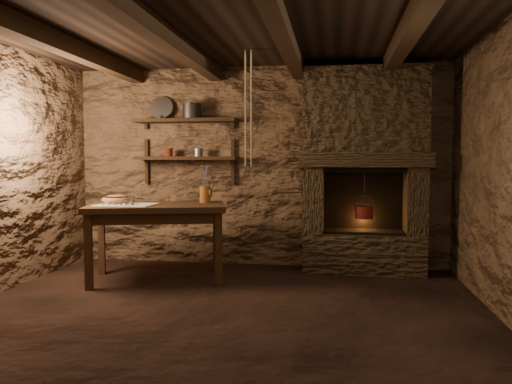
% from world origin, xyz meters
% --- Properties ---
extents(floor, '(4.50, 4.50, 0.00)m').
position_xyz_m(floor, '(0.00, 0.00, 0.00)').
color(floor, black).
rests_on(floor, ground).
extents(back_wall, '(4.50, 0.04, 2.40)m').
position_xyz_m(back_wall, '(0.00, 2.00, 1.20)').
color(back_wall, '#4E3724').
rests_on(back_wall, floor).
extents(front_wall, '(4.50, 0.04, 2.40)m').
position_xyz_m(front_wall, '(0.00, -2.00, 1.20)').
color(front_wall, '#4E3724').
rests_on(front_wall, floor).
extents(ceiling, '(4.50, 4.00, 0.04)m').
position_xyz_m(ceiling, '(0.00, 0.00, 2.40)').
color(ceiling, black).
rests_on(ceiling, back_wall).
extents(beam_far_left, '(0.14, 3.95, 0.16)m').
position_xyz_m(beam_far_left, '(-1.50, 0.00, 2.31)').
color(beam_far_left, black).
rests_on(beam_far_left, ceiling).
extents(beam_mid_left, '(0.14, 3.95, 0.16)m').
position_xyz_m(beam_mid_left, '(-0.50, 0.00, 2.31)').
color(beam_mid_left, black).
rests_on(beam_mid_left, ceiling).
extents(beam_mid_right, '(0.14, 3.95, 0.16)m').
position_xyz_m(beam_mid_right, '(0.50, 0.00, 2.31)').
color(beam_mid_right, black).
rests_on(beam_mid_right, ceiling).
extents(beam_far_right, '(0.14, 3.95, 0.16)m').
position_xyz_m(beam_far_right, '(1.50, 0.00, 2.31)').
color(beam_far_right, black).
rests_on(beam_far_right, ceiling).
extents(shelf_lower, '(1.25, 0.30, 0.04)m').
position_xyz_m(shelf_lower, '(-0.85, 1.84, 1.30)').
color(shelf_lower, black).
rests_on(shelf_lower, back_wall).
extents(shelf_upper, '(1.25, 0.30, 0.04)m').
position_xyz_m(shelf_upper, '(-0.85, 1.84, 1.75)').
color(shelf_upper, black).
rests_on(shelf_upper, back_wall).
extents(hearth, '(1.43, 0.51, 2.30)m').
position_xyz_m(hearth, '(1.25, 1.77, 1.23)').
color(hearth, '#3A2C1D').
rests_on(hearth, floor).
extents(work_table, '(1.59, 1.16, 0.81)m').
position_xyz_m(work_table, '(-0.93, 1.04, 0.44)').
color(work_table, '#362213').
rests_on(work_table, floor).
extents(linen_cloth, '(0.58, 0.47, 0.01)m').
position_xyz_m(linen_cloth, '(-1.21, 0.90, 0.81)').
color(linen_cloth, silver).
rests_on(linen_cloth, work_table).
extents(pewter_cutlery_row, '(0.48, 0.19, 0.01)m').
position_xyz_m(pewter_cutlery_row, '(-1.21, 0.88, 0.82)').
color(pewter_cutlery_row, gray).
rests_on(pewter_cutlery_row, linen_cloth).
extents(drinking_glasses, '(0.18, 0.06, 0.07)m').
position_xyz_m(drinking_glasses, '(-1.19, 1.01, 0.86)').
color(drinking_glasses, white).
rests_on(drinking_glasses, linen_cloth).
extents(stoneware_jug, '(0.16, 0.16, 0.42)m').
position_xyz_m(stoneware_jug, '(-0.48, 1.32, 0.99)').
color(stoneware_jug, brown).
rests_on(stoneware_jug, work_table).
extents(wooden_bowl, '(0.35, 0.35, 0.11)m').
position_xyz_m(wooden_bowl, '(-1.41, 1.10, 0.85)').
color(wooden_bowl, '#A86E48').
rests_on(wooden_bowl, work_table).
extents(iron_stockpot, '(0.28, 0.28, 0.16)m').
position_xyz_m(iron_stockpot, '(-0.78, 1.84, 1.85)').
color(iron_stockpot, '#2A2825').
rests_on(iron_stockpot, shelf_upper).
extents(tin_pan, '(0.29, 0.13, 0.29)m').
position_xyz_m(tin_pan, '(-1.19, 1.94, 1.92)').
color(tin_pan, '#969792').
rests_on(tin_pan, shelf_upper).
extents(small_kettle, '(0.17, 0.15, 0.15)m').
position_xyz_m(small_kettle, '(-0.70, 1.84, 1.37)').
color(small_kettle, '#969792').
rests_on(small_kettle, shelf_lower).
extents(rusty_tin, '(0.12, 0.12, 0.10)m').
position_xyz_m(rusty_tin, '(-1.07, 1.84, 1.37)').
color(rusty_tin, '#5A1F12').
rests_on(rusty_tin, shelf_lower).
extents(red_pot, '(0.26, 0.26, 0.54)m').
position_xyz_m(red_pot, '(1.25, 1.72, 0.70)').
color(red_pot, maroon).
rests_on(red_pot, hearth).
extents(hanging_ropes, '(0.08, 0.08, 1.20)m').
position_xyz_m(hanging_ropes, '(0.05, 1.05, 1.80)').
color(hanging_ropes, beige).
rests_on(hanging_ropes, ceiling).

